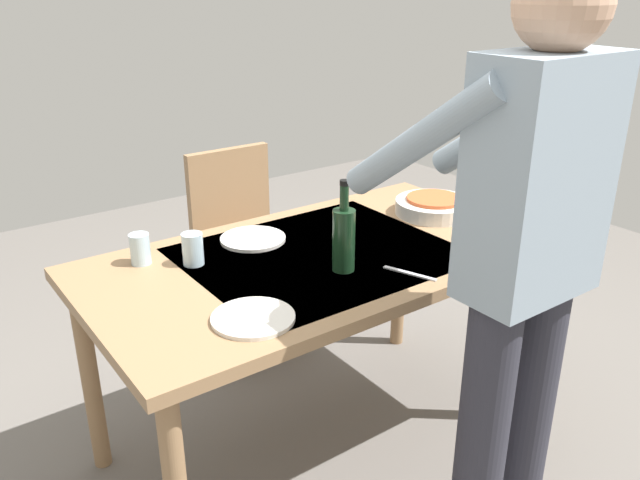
% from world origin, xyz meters
% --- Properties ---
extents(ground_plane, '(6.00, 6.00, 0.00)m').
position_xyz_m(ground_plane, '(0.00, 0.00, 0.00)').
color(ground_plane, '#66605B').
extents(dining_table, '(1.56, 0.85, 0.77)m').
position_xyz_m(dining_table, '(0.00, 0.00, 0.69)').
color(dining_table, '#93704C').
rests_on(dining_table, ground_plane).
extents(chair_near, '(0.40, 0.40, 0.91)m').
position_xyz_m(chair_near, '(-0.14, -0.81, 0.53)').
color(chair_near, brown).
rests_on(chair_near, ground_plane).
extents(person_server, '(0.42, 0.61, 1.69)m').
position_xyz_m(person_server, '(-0.14, 0.69, 0.96)').
color(person_server, '#2D2D38').
rests_on(person_server, ground_plane).
extents(wine_bottle, '(0.07, 0.07, 0.30)m').
position_xyz_m(wine_bottle, '(0.01, 0.14, 0.88)').
color(wine_bottle, black).
rests_on(wine_bottle, dining_table).
extents(wine_glass_left, '(0.07, 0.07, 0.15)m').
position_xyz_m(wine_glass_left, '(-0.46, 0.33, 0.87)').
color(wine_glass_left, white).
rests_on(wine_glass_left, dining_table).
extents(water_cup_near_left, '(0.06, 0.06, 0.10)m').
position_xyz_m(water_cup_near_left, '(0.51, -0.28, 0.82)').
color(water_cup_near_left, silver).
rests_on(water_cup_near_left, dining_table).
extents(water_cup_near_right, '(0.07, 0.07, 0.11)m').
position_xyz_m(water_cup_near_right, '(0.38, -0.17, 0.82)').
color(water_cup_near_right, silver).
rests_on(water_cup_near_right, dining_table).
extents(serving_bowl_pasta, '(0.30, 0.30, 0.07)m').
position_xyz_m(serving_bowl_pasta, '(-0.59, -0.06, 0.80)').
color(serving_bowl_pasta, silver).
rests_on(serving_bowl_pasta, dining_table).
extents(dinner_plate_near, '(0.23, 0.23, 0.01)m').
position_xyz_m(dinner_plate_near, '(0.12, -0.23, 0.78)').
color(dinner_plate_near, silver).
rests_on(dinner_plate_near, dining_table).
extents(dinner_plate_far, '(0.23, 0.23, 0.01)m').
position_xyz_m(dinner_plate_far, '(0.41, 0.26, 0.78)').
color(dinner_plate_far, silver).
rests_on(dinner_plate_far, dining_table).
extents(table_fork, '(0.08, 0.17, 0.00)m').
position_xyz_m(table_fork, '(-0.13, 0.29, 0.77)').
color(table_fork, silver).
rests_on(table_fork, dining_table).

